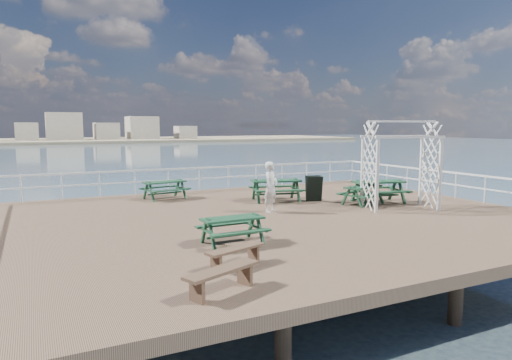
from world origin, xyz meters
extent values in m
cube|color=brown|center=(0.00, 0.00, -0.15)|extent=(18.00, 14.00, 0.30)
plane|color=#384D5F|center=(0.00, 40.00, -2.00)|extent=(300.00, 300.00, 0.00)
cube|color=tan|center=(15.00, 135.00, -1.60)|extent=(160.00, 40.00, 0.80)
cube|color=beige|center=(-8.00, 132.00, 1.30)|extent=(6.00, 8.00, 5.00)
cube|color=beige|center=(2.00, 132.00, 2.80)|extent=(10.00, 8.00, 8.00)
cube|color=beige|center=(14.00, 132.00, 1.30)|extent=(7.00, 8.00, 5.00)
cube|color=beige|center=(25.00, 132.00, 2.30)|extent=(9.00, 8.00, 7.00)
cube|color=beige|center=(38.00, 132.00, 0.80)|extent=(6.00, 8.00, 4.00)
cylinder|color=brown|center=(-7.50, 5.50, -1.35)|extent=(0.36, 0.36, 2.10)
cylinder|color=brown|center=(7.50, 5.50, -1.35)|extent=(0.36, 0.36, 2.10)
cube|color=silver|center=(0.00, 6.85, 1.05)|extent=(17.70, 0.07, 0.07)
cube|color=silver|center=(0.00, 6.85, 0.55)|extent=(17.70, 0.05, 0.05)
cube|color=silver|center=(8.85, 0.00, 1.05)|extent=(0.07, 13.70, 0.07)
cube|color=silver|center=(8.85, 0.00, 0.55)|extent=(0.05, 13.70, 0.05)
cube|color=#143923|center=(-2.09, 5.12, 0.70)|extent=(1.80, 0.98, 0.06)
cube|color=#143923|center=(-2.20, 5.68, 0.43)|extent=(1.72, 0.56, 0.05)
cube|color=#143923|center=(-1.97, 4.57, 0.43)|extent=(1.72, 0.56, 0.05)
cube|color=#143923|center=(-2.78, 4.99, 0.41)|extent=(0.34, 1.36, 0.06)
cube|color=#143923|center=(-1.39, 5.26, 0.41)|extent=(0.34, 1.36, 0.06)
cube|color=#143923|center=(-2.84, 5.27, 0.36)|extent=(0.17, 0.50, 0.83)
cube|color=#143923|center=(-2.73, 4.71, 0.36)|extent=(0.17, 0.50, 0.83)
cube|color=#143923|center=(-1.44, 5.54, 0.36)|extent=(0.17, 0.50, 0.83)
cube|color=#143923|center=(-1.33, 4.98, 0.36)|extent=(0.17, 0.50, 0.83)
cube|color=#143923|center=(-2.09, 5.12, 0.24)|extent=(1.50, 0.37, 0.06)
cube|color=#143923|center=(1.80, 2.71, 0.81)|extent=(2.09, 1.22, 0.07)
cube|color=#143923|center=(1.96, 3.34, 0.49)|extent=(1.97, 0.74, 0.05)
cube|color=#143923|center=(1.65, 2.07, 0.49)|extent=(1.97, 0.74, 0.05)
cube|color=#143923|center=(1.01, 2.90, 0.47)|extent=(0.47, 1.56, 0.07)
cube|color=#143923|center=(2.60, 2.51, 0.47)|extent=(0.47, 1.56, 0.07)
cube|color=#143923|center=(1.09, 3.22, 0.42)|extent=(0.22, 0.57, 0.96)
cube|color=#143923|center=(0.93, 2.58, 0.42)|extent=(0.22, 0.57, 0.96)
cube|color=#143923|center=(2.68, 2.83, 0.42)|extent=(0.22, 0.57, 0.96)
cube|color=#143923|center=(2.52, 2.19, 0.42)|extent=(0.22, 0.57, 0.96)
cube|color=#143923|center=(1.80, 2.71, 0.27)|extent=(1.72, 0.51, 0.07)
cube|color=#143923|center=(5.19, 0.54, 0.82)|extent=(2.11, 1.15, 0.07)
cube|color=#143923|center=(5.32, 1.19, 0.50)|extent=(2.01, 0.66, 0.06)
cube|color=#143923|center=(5.06, -0.12, 0.50)|extent=(2.01, 0.66, 0.06)
cube|color=#143923|center=(4.37, 0.70, 0.48)|extent=(0.40, 1.60, 0.07)
cube|color=#143923|center=(6.01, 0.38, 0.48)|extent=(0.40, 1.60, 0.07)
cube|color=#143923|center=(4.44, 1.03, 0.42)|extent=(0.20, 0.58, 0.97)
cube|color=#143923|center=(4.31, 0.37, 0.42)|extent=(0.20, 0.58, 0.97)
cube|color=#143923|center=(6.07, 0.70, 0.42)|extent=(0.20, 0.58, 0.97)
cube|color=#143923|center=(5.94, 0.05, 0.42)|extent=(0.20, 0.58, 0.97)
cube|color=#143923|center=(5.19, 0.54, 0.28)|extent=(1.76, 0.43, 0.07)
cube|color=#143923|center=(-2.41, -2.69, 0.65)|extent=(1.60, 0.65, 0.05)
cube|color=#143923|center=(-2.42, -2.16, 0.40)|extent=(1.60, 0.25, 0.04)
cube|color=#143923|center=(-2.40, -3.22, 0.40)|extent=(1.60, 0.25, 0.04)
cube|color=#143923|center=(-3.08, -2.71, 0.38)|extent=(0.09, 1.28, 0.05)
cube|color=#143923|center=(-1.75, -2.68, 0.38)|extent=(0.09, 1.28, 0.05)
cube|color=#143923|center=(-3.08, -2.44, 0.34)|extent=(0.08, 0.46, 0.78)
cube|color=#143923|center=(-3.07, -2.97, 0.34)|extent=(0.08, 0.46, 0.78)
cube|color=#143923|center=(-1.75, -2.42, 0.34)|extent=(0.08, 0.46, 0.78)
cube|color=#143923|center=(-1.74, -2.95, 0.34)|extent=(0.08, 0.46, 0.78)
cube|color=#143923|center=(-2.41, -2.69, 0.22)|extent=(1.42, 0.10, 0.05)
cube|color=#143923|center=(4.40, 0.49, 0.68)|extent=(1.76, 1.06, 0.05)
cube|color=#143923|center=(4.25, 1.02, 0.41)|extent=(1.65, 0.66, 0.05)
cube|color=#143923|center=(4.54, -0.03, 0.41)|extent=(1.65, 0.66, 0.05)
cube|color=#143923|center=(3.74, 0.31, 0.39)|extent=(0.42, 1.30, 0.05)
cube|color=#143923|center=(5.06, 0.68, 0.39)|extent=(0.42, 1.30, 0.05)
cube|color=#143923|center=(3.66, 0.58, 0.35)|extent=(0.20, 0.47, 0.80)
cube|color=#143923|center=(3.81, 0.05, 0.35)|extent=(0.20, 0.47, 0.80)
cube|color=#143923|center=(4.98, 0.94, 0.35)|extent=(0.20, 0.47, 0.80)
cube|color=#143923|center=(5.13, 0.41, 0.35)|extent=(0.20, 0.47, 0.80)
cube|color=#143923|center=(4.40, 0.49, 0.23)|extent=(1.43, 0.46, 0.05)
cube|color=brown|center=(-3.10, -4.47, 0.39)|extent=(1.47, 0.78, 0.05)
cube|color=brown|center=(-3.61, -4.64, 0.18)|extent=(0.16, 0.31, 0.36)
cube|color=brown|center=(-2.59, -4.29, 0.18)|extent=(0.16, 0.31, 0.36)
cube|color=brown|center=(-3.95, -5.80, 0.43)|extent=(1.61, 0.94, 0.06)
cube|color=brown|center=(-4.50, -6.02, 0.20)|extent=(0.20, 0.34, 0.40)
cube|color=brown|center=(-3.40, -5.58, 0.20)|extent=(0.20, 0.34, 0.40)
cube|color=silver|center=(3.69, -1.08, 1.28)|extent=(0.12, 0.12, 2.57)
cube|color=silver|center=(4.05, 0.15, 1.28)|extent=(0.12, 0.12, 2.57)
cube|color=silver|center=(5.95, -1.75, 1.28)|extent=(0.12, 0.12, 2.57)
cube|color=silver|center=(6.31, -0.52, 1.28)|extent=(0.12, 0.12, 2.57)
cube|color=silver|center=(4.82, -1.42, 2.61)|extent=(2.49, 0.81, 0.09)
cube|color=silver|center=(5.18, -0.19, 2.61)|extent=(2.49, 0.81, 0.09)
cube|color=silver|center=(5.00, -0.80, 3.16)|extent=(2.48, 0.80, 0.07)
cube|color=black|center=(3.04, 1.79, 0.50)|extent=(0.68, 0.46, 1.04)
cube|color=black|center=(3.11, 1.98, 0.50)|extent=(0.68, 0.46, 1.04)
imported|color=silver|center=(0.47, 0.63, 0.89)|extent=(0.77, 0.69, 1.77)
camera|label=1|loc=(-6.90, -13.20, 3.01)|focal=32.00mm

